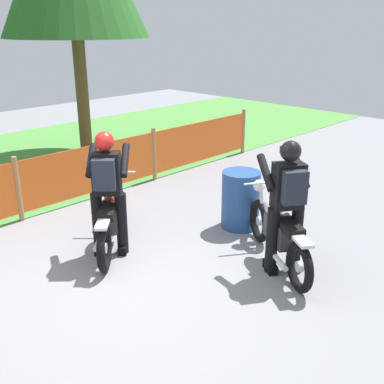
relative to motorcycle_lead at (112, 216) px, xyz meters
name	(u,v)px	position (x,y,z in m)	size (l,w,h in m)	color
ground	(124,281)	(-0.49, -0.86, -0.46)	(24.00, 24.00, 0.02)	gray
barrier_fence	(18,188)	(-0.49, 1.76, 0.09)	(11.34, 0.08, 1.05)	#997547
motorcycle_lead	(112,216)	(0.00, 0.00, 0.00)	(1.45, 1.45, 0.92)	black
motorcycle_trailing	(278,231)	(1.20, -1.92, 0.00)	(1.17, 1.69, 0.93)	black
rider_lead	(107,187)	(-0.15, -0.15, 0.50)	(0.76, 0.76, 1.69)	black
rider_trailing	(287,201)	(1.08, -2.10, 0.50)	(0.72, 0.79, 1.69)	black
spare_drum	(241,200)	(1.76, -0.87, -0.01)	(0.58, 0.58, 0.88)	navy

